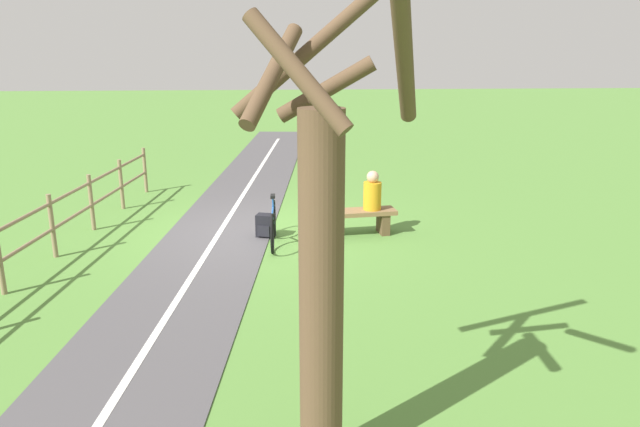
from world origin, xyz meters
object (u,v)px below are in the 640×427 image
object	(u,v)px
tree_near_bench	(322,259)
backpack	(266,226)
bench	(350,218)
bicycle	(273,224)
person_seated	(372,193)

from	to	relation	value
tree_near_bench	backpack	bearing A→B (deg)	-84.81
bench	tree_near_bench	size ratio (longest dim) A/B	0.45
bicycle	backpack	xyz separation A→B (m)	(0.14, -0.42, -0.15)
person_seated	backpack	bearing A→B (deg)	-5.03
bench	bicycle	bearing A→B (deg)	9.88
bench	bicycle	size ratio (longest dim) A/B	1.06
person_seated	bicycle	distance (m)	1.96
person_seated	tree_near_bench	size ratio (longest dim) A/B	0.19
person_seated	backpack	size ratio (longest dim) A/B	1.69
backpack	tree_near_bench	bearing A→B (deg)	95.19
person_seated	backpack	world-z (taller)	person_seated
bench	person_seated	xyz separation A→B (m)	(-0.41, -0.05, 0.47)
person_seated	backpack	xyz separation A→B (m)	(1.99, 0.06, -0.58)
backpack	bench	bearing A→B (deg)	-179.56
bench	bicycle	xyz separation A→B (m)	(1.44, 0.43, 0.04)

